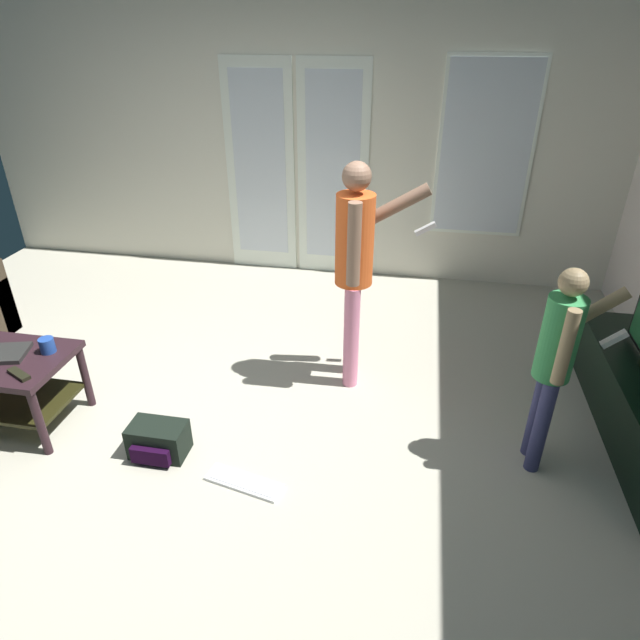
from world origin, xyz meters
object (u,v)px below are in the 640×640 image
at_px(person_child, 557,355).
at_px(backpack, 158,440).
at_px(loose_keyboard, 244,482).
at_px(cup_by_laptop, 47,345).
at_px(person_adult, 356,258).
at_px(tv_remote_black, 19,374).
at_px(coffee_table, 0,374).

distance_m(person_child, backpack, 2.27).
bearing_deg(loose_keyboard, cup_by_laptop, 164.51).
distance_m(person_adult, tv_remote_black, 2.10).
height_order(coffee_table, tv_remote_black, tv_remote_black).
distance_m(coffee_table, backpack, 1.09).
height_order(loose_keyboard, cup_by_laptop, cup_by_laptop).
bearing_deg(coffee_table, loose_keyboard, -9.18).
relative_size(person_child, tv_remote_black, 7.14).
height_order(coffee_table, backpack, coffee_table).
bearing_deg(person_adult, cup_by_laptop, -156.68).
height_order(backpack, loose_keyboard, backpack).
height_order(backpack, tv_remote_black, tv_remote_black).
height_order(coffee_table, cup_by_laptop, cup_by_laptop).
bearing_deg(cup_by_laptop, backpack, -16.55).
relative_size(person_adult, tv_remote_black, 8.99).
xyz_separation_m(person_adult, tv_remote_black, (-1.78, -1.02, -0.42)).
height_order(cup_by_laptop, tv_remote_black, cup_by_laptop).
distance_m(coffee_table, person_adult, 2.31).
height_order(person_adult, backpack, person_adult).
relative_size(loose_keyboard, cup_by_laptop, 4.93).
distance_m(person_child, cup_by_laptop, 2.92).
distance_m(coffee_table, cup_by_laptop, 0.36).
bearing_deg(person_child, loose_keyboard, -163.06).
relative_size(backpack, loose_keyboard, 0.72).
bearing_deg(coffee_table, person_adult, 22.75).
bearing_deg(person_adult, coffee_table, -157.25).
distance_m(person_adult, loose_keyboard, 1.52).
bearing_deg(person_adult, tv_remote_black, -150.16).
distance_m(person_child, tv_remote_black, 2.95).
height_order(backpack, cup_by_laptop, cup_by_laptop).
distance_m(backpack, loose_keyboard, 0.58).
distance_m(loose_keyboard, tv_remote_black, 1.42).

